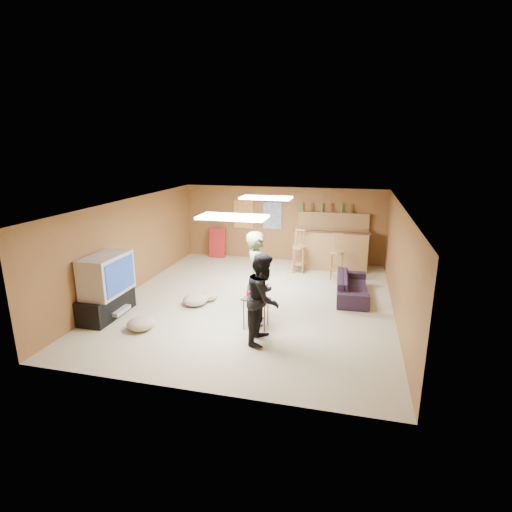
% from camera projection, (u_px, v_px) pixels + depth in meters
% --- Properties ---
extents(ground, '(7.00, 7.00, 0.00)m').
position_uv_depth(ground, '(254.00, 301.00, 8.97)').
color(ground, tan).
rests_on(ground, ground).
extents(ceiling, '(6.00, 7.00, 0.02)m').
position_uv_depth(ceiling, '(254.00, 204.00, 8.38)').
color(ceiling, silver).
rests_on(ceiling, ground).
extents(wall_back, '(6.00, 0.02, 2.20)m').
position_uv_depth(wall_back, '(282.00, 224.00, 11.95)').
color(wall_back, brown).
rests_on(wall_back, ground).
extents(wall_front, '(6.00, 0.02, 2.20)m').
position_uv_depth(wall_front, '(191.00, 320.00, 5.40)').
color(wall_front, brown).
rests_on(wall_front, ground).
extents(wall_left, '(0.02, 7.00, 2.20)m').
position_uv_depth(wall_left, '(130.00, 246.00, 9.37)').
color(wall_left, brown).
rests_on(wall_left, ground).
extents(wall_right, '(0.02, 7.00, 2.20)m').
position_uv_depth(wall_right, '(399.00, 263.00, 7.98)').
color(wall_right, brown).
rests_on(wall_right, ground).
extents(tv_stand, '(0.55, 1.30, 0.50)m').
position_uv_depth(tv_stand, '(107.00, 305.00, 8.13)').
color(tv_stand, black).
rests_on(tv_stand, ground).
extents(dvd_box, '(0.35, 0.50, 0.08)m').
position_uv_depth(dvd_box, '(117.00, 310.00, 8.10)').
color(dvd_box, '#B2B2B7').
rests_on(dvd_box, tv_stand).
extents(tv_body, '(0.60, 1.10, 0.80)m').
position_uv_depth(tv_body, '(106.00, 275.00, 7.94)').
color(tv_body, '#B2B2B7').
rests_on(tv_body, tv_stand).
extents(tv_screen, '(0.02, 0.95, 0.65)m').
position_uv_depth(tv_screen, '(120.00, 276.00, 7.86)').
color(tv_screen, navy).
rests_on(tv_screen, tv_body).
extents(bar_counter, '(2.00, 0.60, 1.10)m').
position_uv_depth(bar_counter, '(331.00, 249.00, 11.23)').
color(bar_counter, olive).
rests_on(bar_counter, ground).
extents(bar_lip, '(2.10, 0.12, 0.05)m').
position_uv_depth(bar_lip, '(331.00, 232.00, 10.85)').
color(bar_lip, '#432115').
rests_on(bar_lip, bar_counter).
extents(bar_shelf, '(2.00, 0.18, 0.05)m').
position_uv_depth(bar_shelf, '(334.00, 213.00, 11.40)').
color(bar_shelf, olive).
rests_on(bar_shelf, bar_backing).
extents(bar_backing, '(2.00, 0.14, 0.60)m').
position_uv_depth(bar_backing, '(333.00, 224.00, 11.50)').
color(bar_backing, olive).
rests_on(bar_backing, bar_counter).
extents(poster_left, '(0.60, 0.03, 0.85)m').
position_uv_depth(poster_left, '(243.00, 214.00, 12.12)').
color(poster_left, '#BF3F26').
rests_on(poster_left, wall_back).
extents(poster_right, '(0.55, 0.03, 0.80)m').
position_uv_depth(poster_right, '(272.00, 216.00, 11.91)').
color(poster_right, '#334C99').
rests_on(poster_right, wall_back).
extents(folding_chair_stack, '(0.50, 0.26, 0.91)m').
position_uv_depth(folding_chair_stack, '(218.00, 243.00, 12.40)').
color(folding_chair_stack, '#AA1F20').
rests_on(folding_chair_stack, ground).
extents(ceiling_panel_front, '(1.20, 0.60, 0.04)m').
position_uv_depth(ceiling_panel_front, '(233.00, 217.00, 6.98)').
color(ceiling_panel_front, white).
rests_on(ceiling_panel_front, ceiling).
extents(ceiling_panel_back, '(1.20, 0.60, 0.04)m').
position_uv_depth(ceiling_panel_back, '(266.00, 198.00, 9.51)').
color(ceiling_panel_back, white).
rests_on(ceiling_panel_back, ceiling).
extents(person_olive, '(0.61, 0.77, 1.84)m').
position_uv_depth(person_olive, '(257.00, 278.00, 7.67)').
color(person_olive, '#4B5C35').
rests_on(person_olive, ground).
extents(person_black, '(0.64, 0.81, 1.62)m').
position_uv_depth(person_black, '(264.00, 298.00, 6.97)').
color(person_black, black).
rests_on(person_black, ground).
extents(sofa, '(0.76, 1.79, 0.52)m').
position_uv_depth(sofa, '(352.00, 286.00, 9.16)').
color(sofa, black).
rests_on(sofa, ground).
extents(tray_table, '(0.55, 0.49, 0.60)m').
position_uv_depth(tray_table, '(256.00, 313.00, 7.60)').
color(tray_table, '#432115').
rests_on(tray_table, ground).
extents(cup_red_near, '(0.09, 0.09, 0.11)m').
position_uv_depth(cup_red_near, '(250.00, 294.00, 7.60)').
color(cup_red_near, '#B00B23').
rests_on(cup_red_near, tray_table).
extents(cup_red_far, '(0.09, 0.09, 0.11)m').
position_uv_depth(cup_red_far, '(258.00, 297.00, 7.42)').
color(cup_red_far, '#B00B23').
rests_on(cup_red_far, tray_table).
extents(cup_blue, '(0.10, 0.10, 0.12)m').
position_uv_depth(cup_blue, '(264.00, 294.00, 7.59)').
color(cup_blue, '#153D93').
rests_on(cup_blue, tray_table).
extents(bar_stool_left, '(0.42, 0.42, 1.20)m').
position_uv_depth(bar_stool_left, '(299.00, 251.00, 10.83)').
color(bar_stool_left, olive).
rests_on(bar_stool_left, ground).
extents(bar_stool_right, '(0.53, 0.53, 1.32)m').
position_uv_depth(bar_stool_right, '(337.00, 254.00, 10.30)').
color(bar_stool_right, olive).
rests_on(bar_stool_right, ground).
extents(cushion_near_tv, '(0.66, 0.66, 0.24)m').
position_uv_depth(cushion_near_tv, '(195.00, 300.00, 8.72)').
color(cushion_near_tv, tan).
rests_on(cushion_near_tv, ground).
extents(cushion_mid, '(0.42, 0.42, 0.18)m').
position_uv_depth(cushion_mid, '(208.00, 296.00, 9.00)').
color(cushion_mid, tan).
rests_on(cushion_mid, ground).
extents(cushion_far, '(0.53, 0.53, 0.23)m').
position_uv_depth(cushion_far, '(141.00, 324.00, 7.57)').
color(cushion_far, tan).
rests_on(cushion_far, ground).
extents(bottle_row, '(1.48, 0.08, 0.26)m').
position_uv_depth(bottle_row, '(327.00, 208.00, 11.38)').
color(bottle_row, '#3F7233').
rests_on(bottle_row, bar_shelf).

